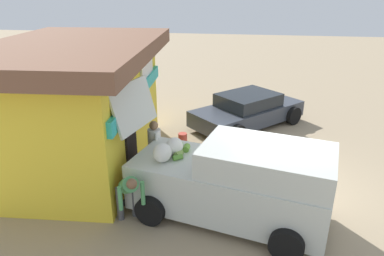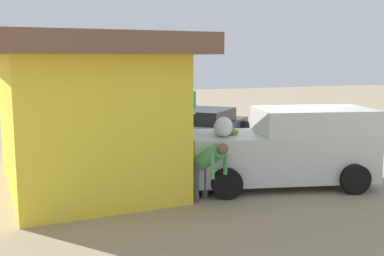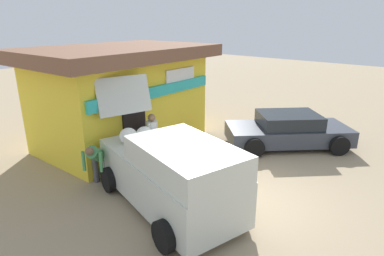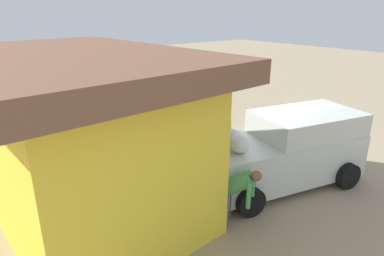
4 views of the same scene
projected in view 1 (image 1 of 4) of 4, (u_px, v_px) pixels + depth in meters
ground_plane at (279, 182)px, 9.42m from camera, size 60.00×60.00×0.00m
storefront_bar at (78, 103)px, 9.82m from camera, size 6.80×4.73×3.52m
delivery_van at (234, 181)px, 7.69m from camera, size 2.90×4.87×2.89m
parked_sedan at (248, 110)px, 13.01m from camera, size 4.35×4.31×1.22m
vendor_standing at (155, 146)px, 9.21m from camera, size 0.52×0.45×1.69m
customer_bending at (129, 191)px, 7.52m from camera, size 0.76×0.72×1.30m
unloaded_banana_pile at (122, 183)px, 8.98m from camera, size 0.76×0.90×0.44m
paint_bucket at (183, 138)px, 11.68m from camera, size 0.29×0.29×0.34m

